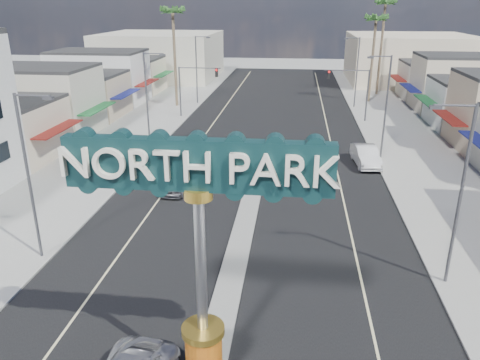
% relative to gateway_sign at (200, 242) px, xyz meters
% --- Properties ---
extents(ground, '(160.00, 160.00, 0.00)m').
position_rel_gateway_sign_xyz_m(ground, '(0.00, 28.02, -5.93)').
color(ground, gray).
rests_on(ground, ground).
extents(road, '(20.00, 120.00, 0.01)m').
position_rel_gateway_sign_xyz_m(road, '(0.00, 28.02, -5.92)').
color(road, black).
rests_on(road, ground).
extents(median_island, '(1.30, 30.00, 0.16)m').
position_rel_gateway_sign_xyz_m(median_island, '(0.00, 12.02, -5.85)').
color(median_island, gray).
rests_on(median_island, ground).
extents(sidewalk_left, '(8.00, 120.00, 0.12)m').
position_rel_gateway_sign_xyz_m(sidewalk_left, '(-14.00, 28.02, -5.87)').
color(sidewalk_left, gray).
rests_on(sidewalk_left, ground).
extents(sidewalk_right, '(8.00, 120.00, 0.12)m').
position_rel_gateway_sign_xyz_m(sidewalk_right, '(14.00, 28.02, -5.87)').
color(sidewalk_right, gray).
rests_on(sidewalk_right, ground).
extents(storefront_row_left, '(12.00, 42.00, 6.00)m').
position_rel_gateway_sign_xyz_m(storefront_row_left, '(-24.00, 41.02, -2.93)').
color(storefront_row_left, beige).
rests_on(storefront_row_left, ground).
extents(backdrop_far_left, '(20.00, 20.00, 8.00)m').
position_rel_gateway_sign_xyz_m(backdrop_far_left, '(-22.00, 73.02, -1.93)').
color(backdrop_far_left, '#B7B29E').
rests_on(backdrop_far_left, ground).
extents(backdrop_far_right, '(20.00, 20.00, 8.00)m').
position_rel_gateway_sign_xyz_m(backdrop_far_right, '(22.00, 73.02, -1.93)').
color(backdrop_far_right, beige).
rests_on(backdrop_far_right, ground).
extents(gateway_sign, '(8.20, 1.50, 9.15)m').
position_rel_gateway_sign_xyz_m(gateway_sign, '(0.00, 0.00, 0.00)').
color(gateway_sign, '#B8470E').
rests_on(gateway_sign, median_island).
extents(traffic_signal_left, '(5.09, 0.45, 6.00)m').
position_rel_gateway_sign_xyz_m(traffic_signal_left, '(-9.18, 42.02, -1.65)').
color(traffic_signal_left, '#47474C').
rests_on(traffic_signal_left, ground).
extents(traffic_signal_right, '(5.09, 0.45, 6.00)m').
position_rel_gateway_sign_xyz_m(traffic_signal_right, '(9.18, 42.02, -1.65)').
color(traffic_signal_right, '#47474C').
rests_on(traffic_signal_right, ground).
extents(streetlight_l_near, '(2.03, 0.22, 9.00)m').
position_rel_gateway_sign_xyz_m(streetlight_l_near, '(-10.43, 8.02, -0.86)').
color(streetlight_l_near, '#47474C').
rests_on(streetlight_l_near, ground).
extents(streetlight_l_mid, '(2.03, 0.22, 9.00)m').
position_rel_gateway_sign_xyz_m(streetlight_l_mid, '(-10.43, 28.02, -0.86)').
color(streetlight_l_mid, '#47474C').
rests_on(streetlight_l_mid, ground).
extents(streetlight_l_far, '(2.03, 0.22, 9.00)m').
position_rel_gateway_sign_xyz_m(streetlight_l_far, '(-10.43, 50.02, -0.86)').
color(streetlight_l_far, '#47474C').
rests_on(streetlight_l_far, ground).
extents(streetlight_r_near, '(2.03, 0.22, 9.00)m').
position_rel_gateway_sign_xyz_m(streetlight_r_near, '(10.43, 8.02, -0.86)').
color(streetlight_r_near, '#47474C').
rests_on(streetlight_r_near, ground).
extents(streetlight_r_mid, '(2.03, 0.22, 9.00)m').
position_rel_gateway_sign_xyz_m(streetlight_r_mid, '(10.43, 28.02, -0.86)').
color(streetlight_r_mid, '#47474C').
rests_on(streetlight_r_mid, ground).
extents(streetlight_r_far, '(2.03, 0.22, 9.00)m').
position_rel_gateway_sign_xyz_m(streetlight_r_far, '(10.43, 50.02, -0.86)').
color(streetlight_r_far, '#47474C').
rests_on(streetlight_r_far, ground).
extents(palm_left_far, '(2.60, 2.60, 13.10)m').
position_rel_gateway_sign_xyz_m(palm_left_far, '(-13.00, 48.02, 5.57)').
color(palm_left_far, brown).
rests_on(palm_left_far, ground).
extents(palm_right_mid, '(2.60, 2.60, 12.10)m').
position_rel_gateway_sign_xyz_m(palm_right_mid, '(13.00, 54.02, 4.67)').
color(palm_right_mid, brown).
rests_on(palm_right_mid, ground).
extents(palm_right_far, '(2.60, 2.60, 14.10)m').
position_rel_gateway_sign_xyz_m(palm_right_far, '(15.00, 60.02, 6.46)').
color(palm_right_far, brown).
rests_on(palm_right_far, ground).
extents(car_parked_left, '(1.95, 4.30, 1.43)m').
position_rel_gateway_sign_xyz_m(car_parked_left, '(-5.55, 18.44, -5.21)').
color(car_parked_left, slate).
rests_on(car_parked_left, ground).
extents(car_parked_right, '(2.24, 5.20, 1.66)m').
position_rel_gateway_sign_xyz_m(car_parked_right, '(9.00, 26.12, -5.10)').
color(car_parked_right, silver).
rests_on(car_parked_right, ground).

